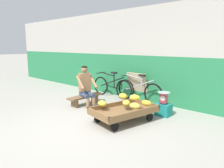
# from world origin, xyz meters

# --- Properties ---
(ground_plane) EXTENTS (80.00, 80.00, 0.00)m
(ground_plane) POSITION_xyz_m (0.00, 0.00, 0.00)
(ground_plane) COLOR #A39E93
(back_wall) EXTENTS (16.00, 0.30, 2.85)m
(back_wall) POSITION_xyz_m (0.00, 3.10, 1.43)
(back_wall) COLOR #287F4C
(back_wall) RESTS_ON ground
(banana_cart) EXTENTS (1.09, 1.57, 0.36)m
(banana_cart) POSITION_xyz_m (0.49, 1.09, 0.24)
(banana_cart) COLOR brown
(banana_cart) RESTS_ON ground
(banana_pile) EXTENTS (0.97, 0.94, 0.26)m
(banana_pile) POSITION_xyz_m (0.53, 1.17, 0.47)
(banana_pile) COLOR yellow
(banana_pile) RESTS_ON banana_cart
(low_bench) EXTENTS (0.31, 1.10, 0.27)m
(low_bench) POSITION_xyz_m (-1.26, 1.41, 0.20)
(low_bench) COLOR brown
(low_bench) RESTS_ON ground
(vendor_seated) EXTENTS (0.73, 0.59, 1.14)m
(vendor_seated) POSITION_xyz_m (-1.18, 1.38, 0.57)
(vendor_seated) COLOR #9E704C
(vendor_seated) RESTS_ON ground
(plastic_crate) EXTENTS (0.36, 0.28, 0.30)m
(plastic_crate) POSITION_xyz_m (0.93, 2.08, 0.15)
(plastic_crate) COLOR #19847F
(plastic_crate) RESTS_ON ground
(weighing_scale) EXTENTS (0.30, 0.30, 0.29)m
(weighing_scale) POSITION_xyz_m (0.93, 2.07, 0.45)
(weighing_scale) COLOR #28282D
(weighing_scale) RESTS_ON plastic_crate
(bicycle_near_left) EXTENTS (1.66, 0.48, 0.86)m
(bicycle_near_left) POSITION_xyz_m (-1.33, 2.63, 0.35)
(bicycle_near_left) COLOR black
(bicycle_near_left) RESTS_ON ground
(bicycle_far_left) EXTENTS (1.66, 0.48, 0.86)m
(bicycle_far_left) POSITION_xyz_m (-0.30, 2.75, 0.35)
(bicycle_far_left) COLOR black
(bicycle_far_left) RESTS_ON ground
(sign_board) EXTENTS (0.70, 0.26, 0.88)m
(sign_board) POSITION_xyz_m (-0.46, 2.91, 0.43)
(sign_board) COLOR #C6B289
(sign_board) RESTS_ON ground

